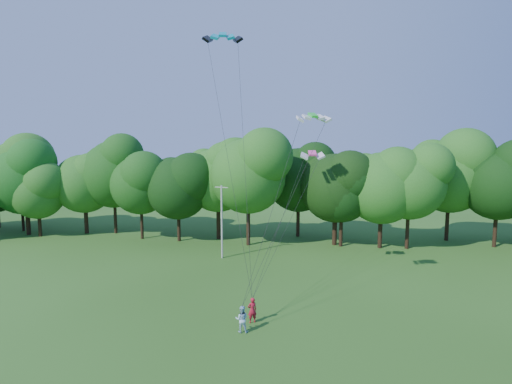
# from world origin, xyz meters

# --- Properties ---
(utility_pole) EXTENTS (1.50, 0.58, 7.78)m
(utility_pole) POSITION_xyz_m (-4.71, 27.18, 4.01)
(utility_pole) COLOR #AAAAA2
(utility_pole) RESTS_ON ground
(kite_flyer_left) EXTENTS (0.76, 0.66, 1.74)m
(kite_flyer_left) POSITION_xyz_m (0.50, 12.03, 0.87)
(kite_flyer_left) COLOR #B5172A
(kite_flyer_left) RESTS_ON ground
(kite_flyer_right) EXTENTS (0.88, 0.71, 1.73)m
(kite_flyer_right) POSITION_xyz_m (0.01, 10.58, 0.87)
(kite_flyer_right) COLOR #AAD0EC
(kite_flyer_right) RESTS_ON ground
(kite_teal) EXTENTS (3.31, 1.88, 0.74)m
(kite_teal) POSITION_xyz_m (-3.00, 20.15, 21.06)
(kite_teal) COLOR #058FA9
(kite_teal) RESTS_ON ground
(kite_green) EXTENTS (2.60, 1.71, 0.46)m
(kite_green) POSITION_xyz_m (4.43, 15.71, 14.09)
(kite_green) COLOR #20D92D
(kite_green) RESTS_ON ground
(kite_pink) EXTENTS (2.13, 1.18, 0.50)m
(kite_pink) POSITION_xyz_m (4.55, 21.52, 11.27)
(kite_pink) COLOR #FC469E
(kite_pink) RESTS_ON ground
(tree_back_west) EXTENTS (9.72, 9.72, 14.14)m
(tree_back_west) POSITION_xyz_m (-32.86, 35.07, 8.83)
(tree_back_west) COLOR #331E14
(tree_back_west) RESTS_ON ground
(tree_back_center) EXTENTS (9.07, 9.07, 13.19)m
(tree_back_center) POSITION_xyz_m (7.62, 34.45, 8.24)
(tree_back_center) COLOR #2E2412
(tree_back_center) RESTS_ON ground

